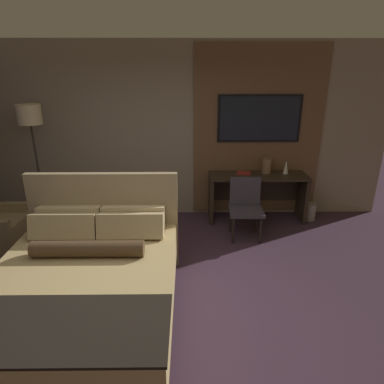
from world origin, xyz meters
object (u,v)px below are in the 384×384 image
vase_short (267,166)px  tv (259,119)px  floor_lamp (31,125)px  vase_tall (286,167)px  book (244,173)px  desk_chair (245,203)px  desk (257,189)px  waste_bin (309,211)px  bed (85,288)px

vase_short → tv: bearing=140.2°
floor_lamp → vase_tall: (3.86, 0.25, -0.72)m
book → desk_chair: bearing=-95.1°
desk → waste_bin: 0.96m
tv → desk_chair: 1.39m
bed → vase_short: bed is taller
desk → vase_tall: vase_tall is taller
vase_tall → waste_bin: 0.87m
tv → book: tv is taller
book → waste_bin: 1.29m
bed → waste_bin: 3.84m
vase_short → waste_bin: (0.74, -0.12, -0.76)m
floor_lamp → book: (3.19, 0.24, -0.81)m
tv → vase_short: 0.76m
desk_chair → vase_tall: vase_tall is taller
bed → waste_bin: bearing=37.5°
bed → desk_chair: (1.88, 1.80, 0.17)m
desk → tv: size_ratio=1.19×
bed → tv: 3.60m
desk_chair → waste_bin: size_ratio=3.15×
vase_tall → desk: bearing=-175.9°
waste_bin → desk: bearing=177.3°
vase_short → waste_bin: vase_short is taller
tv → book: bearing=-141.9°
desk → tv: bearing=90.0°
vase_tall → bed: bearing=-137.2°
bed → vase_short: 3.41m
floor_lamp → waste_bin: (4.30, 0.17, -1.47)m
bed → vase_tall: bed is taller
desk → vase_tall: size_ratio=7.19×
desk_chair → floor_lamp: bearing=174.9°
vase_tall → book: size_ratio=0.86×
bed → desk: size_ratio=1.41×
vase_short → book: (-0.37, -0.05, -0.10)m
desk → floor_lamp: 3.59m
desk_chair → book: size_ratio=3.47×
tv → floor_lamp: tv is taller
bed → book: size_ratio=8.72×
bed → waste_bin: (3.04, 2.34, -0.22)m
desk → book: book is taller
vase_tall → book: (-0.68, -0.01, -0.09)m
vase_tall → floor_lamp: bearing=-176.3°
floor_lamp → book: floor_lamp is taller
bed → tv: (2.15, 2.58, 1.28)m
tv → book: 0.89m
desk → vase_tall: (0.45, 0.03, 0.37)m
book → waste_bin: size_ratio=0.91×
vase_tall → vase_short: (-0.30, 0.04, 0.01)m
desk_chair → book: 0.66m
desk_chair → vase_short: (0.43, 0.65, 0.38)m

